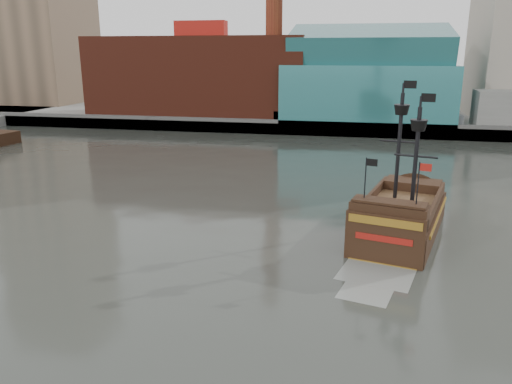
# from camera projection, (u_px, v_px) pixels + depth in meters

# --- Properties ---
(ground) EXTENTS (400.00, 400.00, 0.00)m
(ground) POSITION_uv_depth(u_px,v_px,m) (189.00, 303.00, 29.20)
(ground) COLOR #2D302A
(ground) RESTS_ON ground
(promenade_far) EXTENTS (220.00, 60.00, 2.00)m
(promenade_far) POSITION_uv_depth(u_px,v_px,m) (321.00, 111.00, 115.60)
(promenade_far) COLOR slate
(promenade_far) RESTS_ON ground
(seawall) EXTENTS (220.00, 1.00, 2.60)m
(seawall) POSITION_uv_depth(u_px,v_px,m) (307.00, 128.00, 87.73)
(seawall) COLOR #4C4C49
(seawall) RESTS_ON ground
(pirate_ship) EXTENTS (9.04, 17.97, 12.91)m
(pirate_ship) POSITION_uv_depth(u_px,v_px,m) (400.00, 220.00, 39.92)
(pirate_ship) COLOR black
(pirate_ship) RESTS_ON ground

